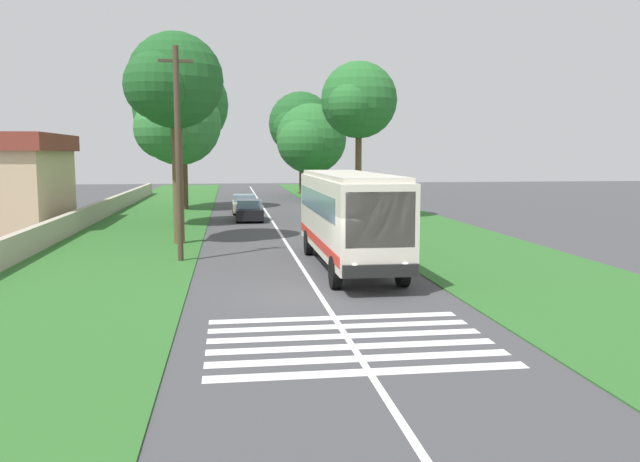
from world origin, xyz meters
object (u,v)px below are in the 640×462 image
object	(u,v)px
roadside_tree_left_1	(180,108)
roadside_tree_right_2	(309,141)
roadside_tree_left_0	(176,126)
roadside_tree_right_0	(357,102)
trailing_car_1	(244,205)
roadside_tree_right_1	(299,126)
coach_bus	(348,214)
roadside_tree_left_2	(173,84)
utility_pole	(178,152)
trailing_car_0	(249,211)

from	to	relation	value
roadside_tree_left_1	roadside_tree_right_2	bearing A→B (deg)	-49.15
roadside_tree_left_0	roadside_tree_right_0	bearing A→B (deg)	-80.22
trailing_car_1	roadside_tree_right_1	xyz separation A→B (m)	(22.70, -6.64, 6.87)
coach_bus	roadside_tree_right_1	distance (m)	47.50
coach_bus	roadside_tree_left_2	distance (m)	12.16
roadside_tree_left_0	utility_pole	world-z (taller)	roadside_tree_left_0
roadside_tree_left_2	roadside_tree_right_1	world-z (taller)	roadside_tree_right_1
roadside_tree_left_1	roadside_tree_right_1	world-z (taller)	roadside_tree_left_1
roadside_tree_right_2	utility_pole	bearing A→B (deg)	164.74
coach_bus	roadside_tree_left_2	size ratio (longest dim) A/B	1.08
roadside_tree_right_2	trailing_car_1	bearing A→B (deg)	154.58
trailing_car_0	roadside_tree_left_1	bearing A→B (deg)	27.91
trailing_car_0	roadside_tree_left_2	size ratio (longest dim) A/B	0.42
trailing_car_0	roadside_tree_right_1	bearing A→B (deg)	-12.82
coach_bus	trailing_car_1	xyz separation A→B (m)	(24.38, 3.51, -1.48)
roadside_tree_left_0	roadside_tree_right_1	bearing A→B (deg)	-19.75
roadside_tree_left_1	utility_pole	distance (m)	26.30
coach_bus	trailing_car_0	world-z (taller)	coach_bus
trailing_car_0	roadside_tree_right_0	world-z (taller)	roadside_tree_right_0
trailing_car_0	roadside_tree_left_0	distance (m)	7.48
trailing_car_0	roadside_tree_right_1	size ratio (longest dim) A/B	0.38
roadside_tree_left_2	utility_pole	xyz separation A→B (m)	(-5.51, -0.59, -3.26)
trailing_car_0	roadside_tree_left_2	distance (m)	13.61
trailing_car_1	roadside_tree_right_1	size ratio (longest dim) A/B	0.38
trailing_car_1	trailing_car_0	bearing A→B (deg)	-177.91
roadside_tree_left_0	roadside_tree_left_1	world-z (taller)	roadside_tree_left_1
roadside_tree_right_0	trailing_car_0	bearing A→B (deg)	88.71
coach_bus	roadside_tree_right_0	world-z (taller)	roadside_tree_right_0
roadside_tree_left_1	roadside_tree_right_1	bearing A→B (deg)	-31.68
roadside_tree_right_1	roadside_tree_right_2	distance (m)	8.86
roadside_tree_left_1	roadside_tree_left_2	distance (m)	20.52
roadside_tree_left_0	roadside_tree_left_2	distance (m)	8.85
roadside_tree_left_2	roadside_tree_right_2	size ratio (longest dim) A/B	1.10
roadside_tree_left_2	roadside_tree_right_1	distance (m)	40.50
coach_bus	utility_pole	xyz separation A→B (m)	(2.42, 6.66, 2.42)
trailing_car_0	roadside_tree_left_1	world-z (taller)	roadside_tree_left_1
roadside_tree_left_1	roadside_tree_right_0	distance (m)	15.78
trailing_car_0	roadside_tree_right_0	xyz separation A→B (m)	(-0.16, -7.31, 7.27)
roadside_tree_left_1	roadside_tree_right_2	distance (m)	15.45
coach_bus	trailing_car_1	distance (m)	24.68
roadside_tree_left_0	utility_pole	size ratio (longest dim) A/B	1.02
roadside_tree_right_0	utility_pole	bearing A→B (deg)	146.70
trailing_car_0	roadside_tree_right_2	xyz separation A→B (m)	(19.59, -6.46, 5.09)
roadside_tree_left_1	roadside_tree_left_2	bearing A→B (deg)	-176.82
roadside_tree_left_0	roadside_tree_right_2	xyz separation A→B (m)	(21.79, -10.97, -0.46)
coach_bus	roadside_tree_right_2	size ratio (longest dim) A/B	1.20
coach_bus	roadside_tree_right_0	bearing A→B (deg)	-12.10
utility_pole	trailing_car_1	bearing A→B (deg)	-8.17
coach_bus	roadside_tree_right_0	xyz separation A→B (m)	(18.65, -4.00, 5.79)
roadside_tree_left_0	coach_bus	bearing A→B (deg)	-154.82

